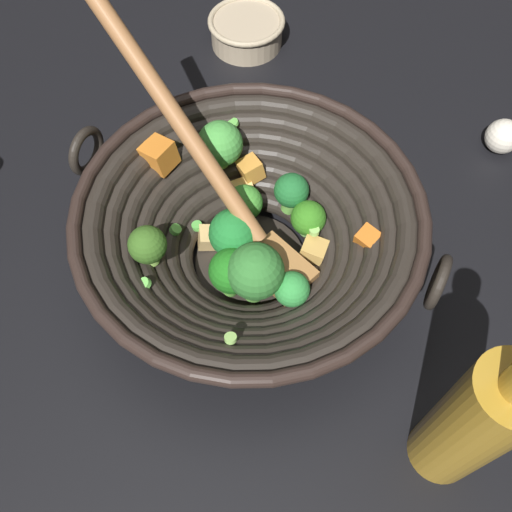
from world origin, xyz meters
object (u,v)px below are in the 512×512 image
prep_bowl (247,30)px  garlic_bulb (503,136)px  wok (249,229)px  cooking_oil_bottle (475,422)px

prep_bowl → garlic_bulb: bearing=96.3°
wok → cooking_oil_bottle: bearing=79.7°
cooking_oil_bottle → prep_bowl: 0.62m
wok → prep_bowl: wok is taller
wok → prep_bowl: (-0.29, -0.24, -0.05)m
wok → garlic_bulb: 0.36m
garlic_bulb → prep_bowl: bearing=-83.7°
cooking_oil_bottle → garlic_bulb: bearing=-161.5°
cooking_oil_bottle → garlic_bulb: cooking_oil_bottle is taller
cooking_oil_bottle → wok: bearing=-100.3°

